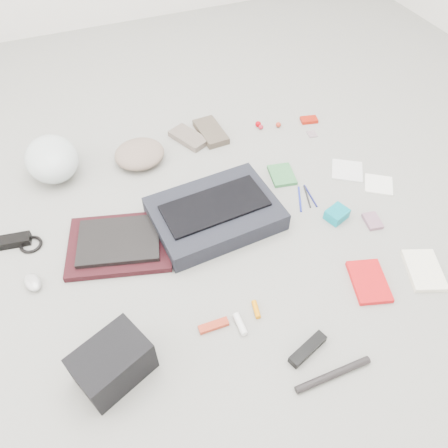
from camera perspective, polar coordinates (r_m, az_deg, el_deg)
name	(u,v)px	position (r m, az deg, el deg)	size (l,w,h in m)	color
ground_plane	(224,232)	(1.74, 0.00, -1.08)	(4.00, 4.00, 0.00)	gray
messenger_bag	(215,214)	(1.75, -1.18, 1.37)	(0.49, 0.35, 0.08)	black
bag_flap	(215,206)	(1.72, -1.20, 2.42)	(0.41, 0.19, 0.01)	black
laptop_sleeve	(120,244)	(1.73, -13.45, -2.59)	(0.39, 0.29, 0.03)	black
laptop	(119,240)	(1.72, -13.59, -2.09)	(0.31, 0.22, 0.02)	black
bike_helmet	(52,159)	(2.07, -21.57, 7.93)	(0.23, 0.28, 0.17)	silver
beanie	(139,154)	(2.06, -10.98, 8.99)	(0.23, 0.22, 0.08)	gray
mitten_left	(189,138)	(2.17, -4.65, 11.18)	(0.10, 0.19, 0.03)	#6E6056
mitten_right	(211,132)	(2.20, -1.74, 11.95)	(0.11, 0.22, 0.03)	brown
power_brick	(15,241)	(1.88, -25.65, -1.96)	(0.12, 0.05, 0.03)	black
cable_coil	(31,244)	(1.85, -23.90, -2.46)	(0.09, 0.09, 0.01)	black
mouse	(33,282)	(1.72, -23.73, -6.99)	(0.05, 0.09, 0.03)	#B0B0B0
camera_bag	(113,363)	(1.42, -14.33, -17.19)	(0.22, 0.15, 0.14)	black
multitool	(214,326)	(1.50, -1.38, -13.13)	(0.10, 0.03, 0.02)	#A42C16
toiletry_tube_white	(240,324)	(1.50, 2.12, -12.94)	(0.02, 0.02, 0.08)	white
toiletry_tube_orange	(256,309)	(1.53, 4.22, -11.07)	(0.02, 0.02, 0.07)	orange
u_lock	(308,349)	(1.48, 10.87, -15.76)	(0.15, 0.04, 0.03)	black
bike_pump	(333,375)	(1.47, 14.06, -18.53)	(0.02, 0.02, 0.26)	black
book_red	(369,282)	(1.68, 18.41, -7.15)	(0.12, 0.18, 0.02)	red
book_white	(424,270)	(1.78, 24.66, -5.51)	(0.12, 0.18, 0.02)	white
notepad	(282,175)	(1.98, 7.59, 6.37)	(0.10, 0.14, 0.02)	#367740
pen_blue	(300,199)	(1.89, 9.88, 3.24)	(0.01, 0.01, 0.15)	#1D299A
pen_black	(307,197)	(1.91, 10.82, 3.54)	(0.01, 0.01, 0.13)	black
pen_navy	(310,196)	(1.91, 11.23, 3.65)	(0.01, 0.01, 0.14)	navy
accordion_wallet	(337,214)	(1.84, 14.52, 1.25)	(0.09, 0.07, 0.04)	#07899B
card_deck	(372,221)	(1.87, 18.82, 0.37)	(0.06, 0.09, 0.02)	gray
napkin_top	(347,171)	(2.07, 15.79, 6.74)	(0.13, 0.13, 0.01)	silver
napkin_bottom	(379,184)	(2.04, 19.55, 4.89)	(0.12, 0.12, 0.01)	white
lollipop_a	(258,124)	(2.25, 4.48, 12.88)	(0.03, 0.03, 0.03)	#B2010B
lollipop_b	(261,127)	(2.24, 4.84, 12.51)	(0.02, 0.02, 0.02)	#B01D2D
lollipop_c	(278,125)	(2.26, 7.11, 12.75)	(0.03, 0.03, 0.03)	#AE2F1D
altoids_tin	(309,120)	(2.33, 11.04, 13.21)	(0.08, 0.05, 0.02)	#AE1B0B
stamp_sheet	(312,134)	(2.25, 11.42, 11.44)	(0.04, 0.05, 0.00)	gray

